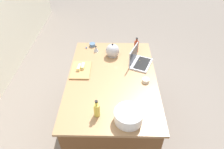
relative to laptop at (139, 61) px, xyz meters
The scene contains 18 objects.
ground_plane 1.04m from the laptop, 130.14° to the left, with size 12.00×12.00×0.00m, color slate.
island_counter 0.66m from the laptop, 130.14° to the left, with size 1.57×1.04×0.90m.
laptop is the anchor object (origin of this frame).
mixing_bowl_large 0.91m from the laptop, 169.20° to the left, with size 0.28×0.28×0.12m.
bottle_oil 0.96m from the laptop, 150.71° to the left, with size 0.06×0.06×0.20m.
bottle_soy 0.29m from the laptop, ahead, with size 0.06×0.06×0.21m.
kettle 0.38m from the laptop, 62.32° to the left, with size 0.21×0.18×0.20m.
cutting_board 0.73m from the laptop, 102.22° to the left, with size 0.34×0.23×0.02m, color #AD7F4C.
butter_stick_left 0.70m from the laptop, 98.73° to the left, with size 0.11×0.04×0.04m, color #F4E58C.
butter_stick_right 0.75m from the laptop, 100.21° to the left, with size 0.11×0.04×0.04m, color #F4E58C.
ramekin_small 0.75m from the laptop, 56.68° to the left, with size 0.08×0.08×0.04m, color slate.
ramekin_medium 0.35m from the laptop, behind, with size 0.08×0.08×0.04m, color beige.
kitchen_timer 0.63m from the laptop, 63.47° to the left, with size 0.07×0.07×0.08m.
candy_0 0.05m from the laptop, 126.81° to the right, with size 0.02×0.02×0.02m, color orange.
candy_1 0.06m from the laptop, 20.86° to the right, with size 0.02×0.02×0.02m, color yellow.
candy_2 0.79m from the laptop, 63.47° to the left, with size 0.02×0.02×0.02m, color blue.
candy_3 0.70m from the laptop, 169.26° to the left, with size 0.02×0.02×0.02m, color yellow.
candy_4 0.33m from the laptop, ahead, with size 0.02×0.02×0.02m, color green.
Camera 1 is at (-1.82, -0.03, 2.47)m, focal length 32.87 mm.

